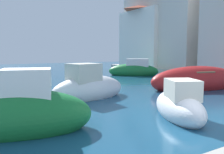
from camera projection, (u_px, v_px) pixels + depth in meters
name	position (u px, v px, depth m)	size (l,w,h in m)	color
ground	(204.00, 125.00, 6.99)	(80.00, 80.00, 0.00)	navy
moored_boat_0	(134.00, 70.00, 21.69)	(4.50, 3.99, 1.84)	#197233
moored_boat_2	(197.00, 81.00, 13.86)	(6.26, 3.13, 1.72)	#B21E1E
moored_boat_3	(89.00, 88.00, 11.03)	(4.17, 2.32, 1.93)	white
moored_boat_4	(16.00, 114.00, 6.33)	(4.41, 2.84, 2.05)	#197233
moored_boat_5	(179.00, 106.00, 7.81)	(2.40, 3.26, 1.53)	white
waterfront_building_annex	(168.00, 26.00, 25.81)	(5.42, 10.32, 8.80)	beige
waterfront_building_far	(156.00, 34.00, 27.56)	(6.49, 6.70, 7.30)	white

